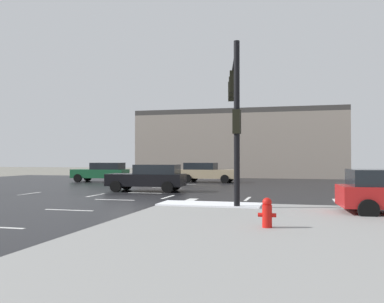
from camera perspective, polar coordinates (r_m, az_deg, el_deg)
ground_plane at (r=21.86m, az=-8.32°, el=-6.10°), size 120.00×120.00×0.00m
road_asphalt at (r=21.86m, az=-8.32°, el=-6.07°), size 44.00×44.00×0.02m
snow_strip_curbside at (r=16.54m, az=2.46°, el=-7.19°), size 4.00×1.60×0.06m
lane_markings at (r=20.13m, az=-6.65°, el=-6.48°), size 36.15×36.15×0.01m
traffic_signal_mast at (r=17.82m, az=5.83°, el=7.09°), size 1.39×6.23×6.23m
fire_hydrant at (r=11.36m, az=10.21°, el=-8.20°), size 0.48×0.26×0.79m
strip_building_background at (r=44.98m, az=6.77°, el=0.98°), size 21.18×8.00×6.91m
sedan_tan at (r=33.94m, az=2.01°, el=-2.80°), size 4.61×2.20×1.58m
sedan_black at (r=24.71m, az=-5.89°, el=-3.51°), size 4.62×2.22×1.58m
sedan_green at (r=35.29m, az=-12.18°, el=-2.71°), size 4.60×2.19×1.58m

